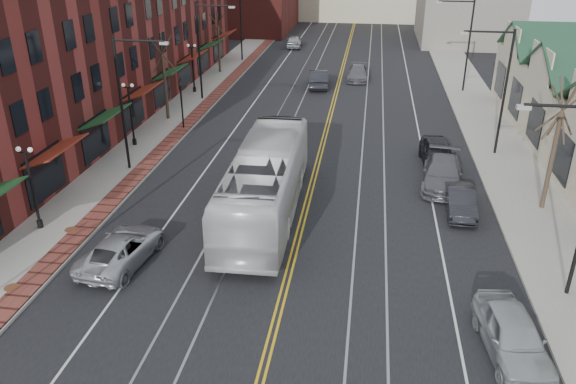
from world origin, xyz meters
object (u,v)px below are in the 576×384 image
(parked_car_b, at_px, (460,201))
(parked_car_d, at_px, (438,153))
(parked_car_a, at_px, (513,335))
(parked_car_c, at_px, (442,173))
(parked_suv, at_px, (122,249))
(transit_bus, at_px, (266,182))

(parked_car_b, distance_m, parked_car_d, 6.61)
(parked_car_a, bearing_deg, parked_car_b, 84.90)
(parked_car_c, bearing_deg, parked_car_b, -73.01)
(parked_car_a, relative_size, parked_car_c, 0.86)
(parked_suv, xyz_separation_m, parked_car_b, (15.60, 7.24, -0.02))
(parked_car_a, height_order, parked_car_c, parked_car_a)
(parked_car_a, distance_m, parked_car_d, 17.54)
(parked_suv, relative_size, parked_car_a, 1.07)
(parked_car_d, bearing_deg, parked_suv, -140.00)
(parked_suv, relative_size, parked_car_d, 1.02)
(parked_car_a, bearing_deg, transit_bus, 131.18)
(parked_car_a, distance_m, parked_car_b, 10.95)
(parked_car_b, xyz_separation_m, parked_car_d, (-0.60, 6.58, 0.16))
(parked_suv, height_order, parked_car_c, parked_car_c)
(transit_bus, relative_size, parked_car_a, 2.83)
(transit_bus, xyz_separation_m, parked_car_b, (10.10, 1.59, -1.17))
(parked_suv, height_order, parked_car_a, parked_car_a)
(transit_bus, bearing_deg, parked_car_c, -153.31)
(parked_car_a, height_order, parked_car_d, parked_car_d)
(parked_car_a, xyz_separation_m, parked_car_d, (-0.97, 17.52, 0.04))
(parked_car_d, bearing_deg, parked_car_a, -89.46)
(parked_car_c, xyz_separation_m, parked_car_d, (0.00, 3.15, 0.04))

